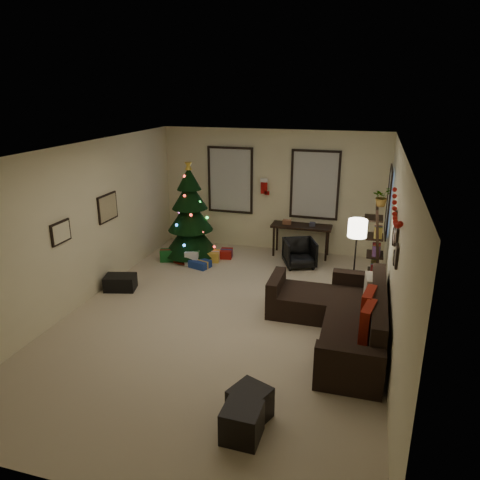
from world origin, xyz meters
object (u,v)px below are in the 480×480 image
Objects in this scene: sofa at (342,318)px; bookshelf at (376,249)px; christmas_tree at (190,218)px; desk at (301,229)px; desk_chair at (300,253)px.

bookshelf is at bearing 76.90° from sofa.
christmas_tree is 2.42m from desk.
sofa is 1.69× the size of bookshelf.
christmas_tree is 3.86m from bookshelf.
christmas_tree reaches higher than bookshelf.
sofa reaches higher than desk_chair.
christmas_tree is at bearing 172.48° from bookshelf.
christmas_tree reaches higher than sofa.
bookshelf is at bearing -7.52° from christmas_tree.
bookshelf is (1.48, -0.65, 0.46)m from desk_chair.
desk is (2.27, 0.79, -0.28)m from christmas_tree.
christmas_tree is 3.71× the size of desk_chair.
bookshelf reaches higher than sofa.
desk is 2.03m from bookshelf.
desk is at bearing 74.30° from desk_chair.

